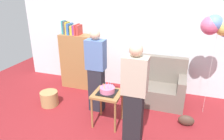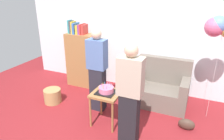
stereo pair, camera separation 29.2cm
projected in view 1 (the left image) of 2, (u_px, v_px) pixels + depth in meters
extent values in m
plane|color=maroon|center=(108.00, 136.00, 3.46)|extent=(8.00, 8.00, 0.00)
cube|color=silver|center=(137.00, 32.00, 4.77)|extent=(6.00, 0.10, 2.70)
cube|color=#6B6056|center=(157.00, 94.00, 4.42)|extent=(1.10, 0.70, 0.40)
cube|color=#6B6056|center=(160.00, 69.00, 4.48)|extent=(1.10, 0.16, 0.56)
cube|color=#6B6056|center=(136.00, 77.00, 4.44)|extent=(0.16, 0.70, 0.24)
cube|color=#6B6056|center=(182.00, 83.00, 4.16)|extent=(0.16, 0.70, 0.24)
cube|color=olive|center=(78.00, 61.00, 5.01)|extent=(0.80, 0.36, 1.30)
cube|color=teal|center=(64.00, 27.00, 4.81)|extent=(0.04, 0.16, 0.31)
cube|color=#4C4C51|center=(66.00, 28.00, 4.80)|extent=(0.04, 0.17, 0.29)
cube|color=gold|center=(68.00, 28.00, 4.79)|extent=(0.05, 0.18, 0.28)
cube|color=#3366B7|center=(70.00, 29.00, 4.78)|extent=(0.05, 0.26, 0.25)
cube|color=gold|center=(73.00, 30.00, 4.76)|extent=(0.06, 0.20, 0.20)
cube|color=#7F3D93|center=(75.00, 30.00, 4.74)|extent=(0.05, 0.22, 0.22)
cube|color=red|center=(77.00, 30.00, 4.72)|extent=(0.04, 0.26, 0.24)
cube|color=red|center=(79.00, 30.00, 4.71)|extent=(0.06, 0.25, 0.23)
cube|color=olive|center=(107.00, 94.00, 3.58)|extent=(0.48, 0.48, 0.04)
cylinder|color=olive|center=(92.00, 113.00, 3.57)|extent=(0.04, 0.04, 0.58)
cylinder|color=olive|center=(115.00, 118.00, 3.44)|extent=(0.04, 0.04, 0.58)
cylinder|color=olive|center=(101.00, 102.00, 3.94)|extent=(0.04, 0.04, 0.58)
cylinder|color=olive|center=(122.00, 105.00, 3.81)|extent=(0.04, 0.04, 0.58)
cube|color=black|center=(107.00, 92.00, 3.57)|extent=(0.32, 0.32, 0.02)
cylinder|color=#D66B93|center=(107.00, 90.00, 3.55)|extent=(0.26, 0.26, 0.09)
cylinder|color=#66B2E5|center=(111.00, 86.00, 3.50)|extent=(0.01, 0.01, 0.06)
cylinder|color=#66B2E5|center=(113.00, 85.00, 3.54)|extent=(0.01, 0.01, 0.06)
cylinder|color=#66B2E5|center=(111.00, 84.00, 3.59)|extent=(0.01, 0.01, 0.06)
cylinder|color=#66B2E5|center=(108.00, 84.00, 3.60)|extent=(0.01, 0.01, 0.06)
cylinder|color=#66B2E5|center=(105.00, 84.00, 3.59)|extent=(0.01, 0.01, 0.06)
cylinder|color=#F2CC4C|center=(104.00, 85.00, 3.55)|extent=(0.01, 0.01, 0.06)
cylinder|color=#EA668C|center=(103.00, 85.00, 3.53)|extent=(0.01, 0.01, 0.06)
cylinder|color=#F2CC4C|center=(104.00, 86.00, 3.49)|extent=(0.01, 0.01, 0.06)
cylinder|color=#F2CC4C|center=(105.00, 88.00, 3.45)|extent=(0.01, 0.01, 0.05)
cylinder|color=#EA668C|center=(108.00, 88.00, 3.46)|extent=(0.01, 0.01, 0.06)
cylinder|color=#66B2E5|center=(110.00, 88.00, 3.47)|extent=(0.01, 0.01, 0.05)
cube|color=#23232D|center=(97.00, 90.00, 4.07)|extent=(0.28, 0.20, 0.88)
cube|color=#4C6BA3|center=(96.00, 55.00, 3.81)|extent=(0.36, 0.22, 0.56)
sphere|color=#D1A889|center=(95.00, 35.00, 3.67)|extent=(0.19, 0.19, 0.19)
cube|color=black|center=(133.00, 119.00, 3.16)|extent=(0.28, 0.20, 0.88)
cube|color=#B2A893|center=(135.00, 76.00, 2.89)|extent=(0.36, 0.22, 0.56)
sphere|color=#D1A889|center=(136.00, 50.00, 2.76)|extent=(0.19, 0.19, 0.19)
cylinder|color=#A88451|center=(49.00, 98.00, 4.34)|extent=(0.36, 0.36, 0.30)
ellipsoid|color=#473328|center=(186.00, 120.00, 3.70)|extent=(0.28, 0.14, 0.20)
cylinder|color=silver|center=(210.00, 73.00, 3.83)|extent=(0.00, 0.00, 1.67)
sphere|color=#D65B84|center=(210.00, 26.00, 3.52)|extent=(0.32, 0.32, 0.32)
sphere|color=#668ED6|center=(214.00, 23.00, 3.48)|extent=(0.29, 0.29, 0.29)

